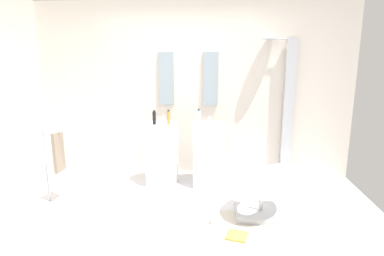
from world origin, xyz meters
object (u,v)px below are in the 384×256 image
object	(u,v)px
soap_bottle_black	(154,118)
coffee_mug	(214,220)
pedestal_sink_right	(209,153)
magazine_ochre	(237,236)
soap_bottle_clear	(199,116)
soap_bottle_amber	(168,118)
shower_column	(287,107)
towel_rack	(57,153)
lounge_chair	(261,186)
pedestal_sink_left	(162,151)

from	to	relation	value
soap_bottle_black	coffee_mug	bearing A→B (deg)	-50.40
pedestal_sink_right	magazine_ochre	xyz separation A→B (m)	(0.34, -1.37, -0.45)
pedestal_sink_right	soap_bottle_clear	distance (m)	0.53
soap_bottle_amber	coffee_mug	bearing A→B (deg)	-57.73
shower_column	towel_rack	distance (m)	3.18
lounge_chair	soap_bottle_amber	bearing A→B (deg)	146.50
shower_column	magazine_ochre	world-z (taller)	shower_column
magazine_ochre	pedestal_sink_right	bearing A→B (deg)	117.53
magazine_ochre	lounge_chair	bearing A→B (deg)	73.51
soap_bottle_amber	shower_column	bearing A→B (deg)	15.66
pedestal_sink_left	soap_bottle_black	size ratio (longest dim) A/B	4.98
magazine_ochre	coffee_mug	size ratio (longest dim) A/B	2.23
pedestal_sink_left	magazine_ochre	bearing A→B (deg)	-53.83
soap_bottle_black	soap_bottle_amber	bearing A→B (deg)	3.49
pedestal_sink_left	coffee_mug	xyz separation A→B (m)	(0.77, -1.13, -0.42)
pedestal_sink_left	lounge_chair	xyz separation A→B (m)	(1.29, -0.86, -0.12)
pedestal_sink_left	shower_column	distance (m)	1.92
pedestal_sink_right	towel_rack	size ratio (longest dim) A/B	1.04
pedestal_sink_left	soap_bottle_clear	size ratio (longest dim) A/B	5.10
lounge_chair	soap_bottle_black	xyz separation A→B (m)	(-1.37, 0.77, 0.63)
magazine_ochre	coffee_mug	world-z (taller)	coffee_mug
soap_bottle_amber	pedestal_sink_left	bearing A→B (deg)	142.31
shower_column	magazine_ochre	size ratio (longest dim) A/B	10.01
coffee_mug	pedestal_sink_left	bearing A→B (deg)	124.31
lounge_chair	towel_rack	bearing A→B (deg)	176.85
soap_bottle_clear	towel_rack	bearing A→B (deg)	-154.52
soap_bottle_amber	soap_bottle_black	bearing A→B (deg)	-176.51
pedestal_sink_left	soap_bottle_clear	world-z (taller)	soap_bottle_clear
soap_bottle_black	shower_column	bearing A→B (deg)	14.44
soap_bottle_clear	soap_bottle_black	bearing A→B (deg)	-164.09
magazine_ochre	coffee_mug	bearing A→B (deg)	147.51
towel_rack	soap_bottle_amber	distance (m)	1.47
pedestal_sink_left	shower_column	xyz separation A→B (m)	(1.78, 0.38, 0.61)
pedestal_sink_left	towel_rack	distance (m)	1.39
towel_rack	coffee_mug	xyz separation A→B (m)	(1.94, -0.40, -0.57)
pedestal_sink_left	soap_bottle_amber	bearing A→B (deg)	-37.69
towel_rack	coffee_mug	bearing A→B (deg)	-11.66
towel_rack	magazine_ochre	world-z (taller)	towel_rack
towel_rack	pedestal_sink_right	bearing A→B (deg)	21.79
pedestal_sink_left	soap_bottle_black	bearing A→B (deg)	-129.55
shower_column	lounge_chair	world-z (taller)	shower_column
pedestal_sink_right	soap_bottle_amber	world-z (taller)	soap_bottle_amber
lounge_chair	magazine_ochre	world-z (taller)	lounge_chair
towel_rack	soap_bottle_clear	xyz separation A→B (m)	(1.68, 0.80, 0.34)
pedestal_sink_right	soap_bottle_amber	bearing A→B (deg)	-170.95
soap_bottle_amber	pedestal_sink_right	bearing A→B (deg)	9.05
magazine_ochre	soap_bottle_clear	bearing A→B (deg)	122.26
shower_column	soap_bottle_amber	distance (m)	1.74
pedestal_sink_left	pedestal_sink_right	bearing A→B (deg)	0.00
lounge_chair	magazine_ochre	distance (m)	0.67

